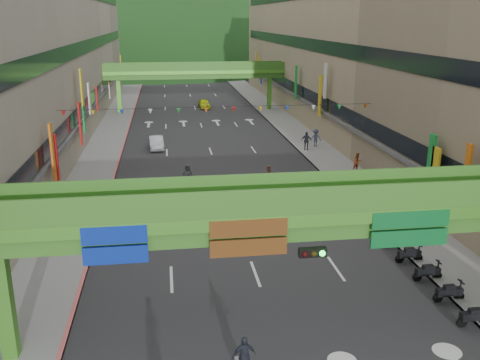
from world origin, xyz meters
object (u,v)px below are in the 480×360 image
object	(u,v)px
car_silver	(156,143)
overpass_near	(307,230)
car_yellow	(204,104)
pedestrian_red	(357,164)
scooter_rider_mid	(269,177)

from	to	relation	value
car_silver	overpass_near	bearing A→B (deg)	-83.89
car_yellow	overpass_near	bearing A→B (deg)	-92.89
car_silver	pedestrian_red	xyz separation A→B (m)	(17.77, -11.72, 0.18)
car_silver	car_yellow	bearing A→B (deg)	70.88
scooter_rider_mid	car_yellow	size ratio (longest dim) A/B	0.48
car_yellow	pedestrian_red	world-z (taller)	pedestrian_red
scooter_rider_mid	car_silver	distance (m)	17.73
car_silver	car_yellow	xyz separation A→B (m)	(6.99, 25.87, 0.02)
car_yellow	pedestrian_red	xyz separation A→B (m)	(10.78, -37.59, 0.17)
overpass_near	car_silver	size ratio (longest dim) A/B	6.83
overpass_near	scooter_rider_mid	bearing A→B (deg)	82.89
scooter_rider_mid	car_silver	bearing A→B (deg)	121.06
scooter_rider_mid	car_yellow	world-z (taller)	scooter_rider_mid
overpass_near	car_yellow	xyz separation A→B (m)	(0.49, 62.29, -4.51)
overpass_near	scooter_rider_mid	xyz separation A→B (m)	(2.65, 21.24, -4.21)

